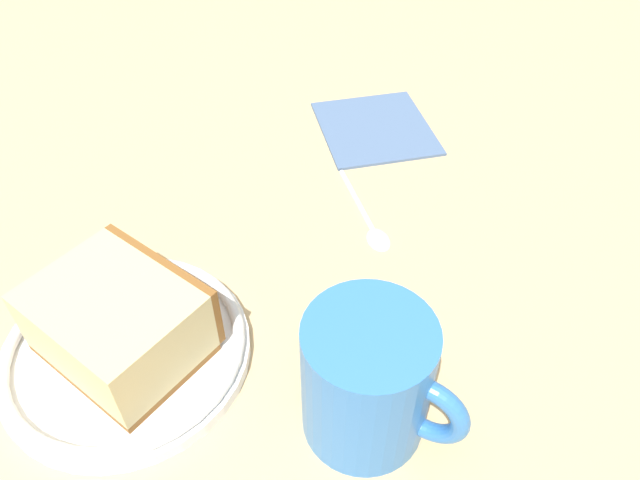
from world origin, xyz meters
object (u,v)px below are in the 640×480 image
object	(u,v)px
teaspoon	(371,224)
folded_napkin	(375,127)
cake_slice	(119,322)
tea_mug	(369,380)
small_plate	(126,350)

from	to	relation	value
teaspoon	folded_napkin	distance (cm)	15.82
cake_slice	tea_mug	world-z (taller)	tea_mug
folded_napkin	tea_mug	bearing A→B (deg)	-119.39
tea_mug	folded_napkin	distance (cm)	35.52
small_plate	cake_slice	bearing A→B (deg)	28.19
cake_slice	small_plate	bearing A→B (deg)	-151.81
small_plate	folded_napkin	distance (cm)	36.14
tea_mug	teaspoon	distance (cm)	19.92
small_plate	cake_slice	world-z (taller)	cake_slice
small_plate	tea_mug	bearing A→B (deg)	-41.07
tea_mug	folded_napkin	world-z (taller)	tea_mug
cake_slice	folded_napkin	bearing A→B (deg)	31.62
small_plate	teaspoon	bearing A→B (deg)	12.69
cake_slice	folded_napkin	xyz separation A→B (cm)	(30.54, 18.80, -3.65)
folded_napkin	teaspoon	bearing A→B (deg)	-119.58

